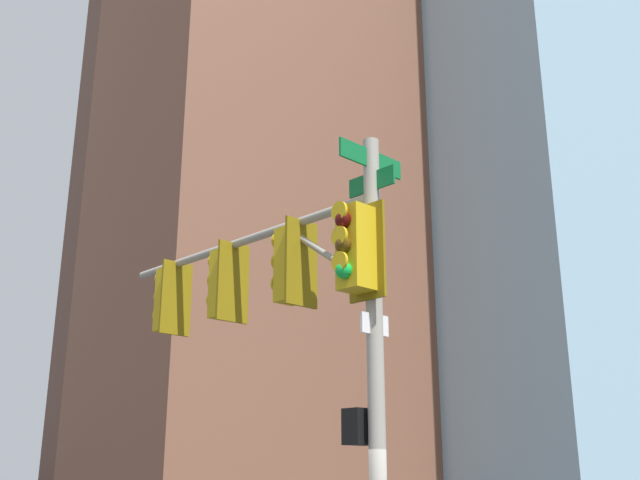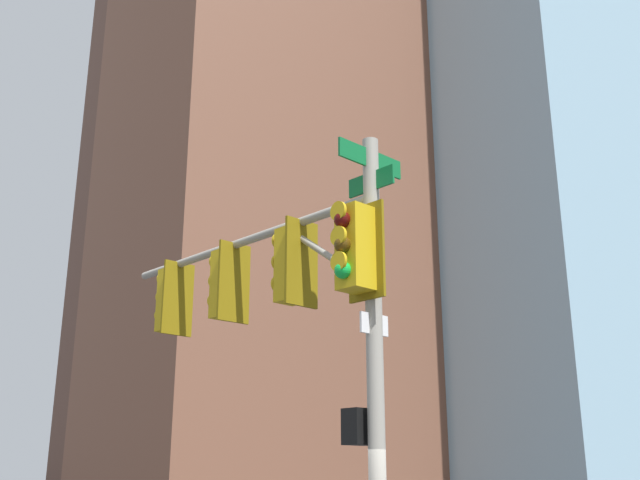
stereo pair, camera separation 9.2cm
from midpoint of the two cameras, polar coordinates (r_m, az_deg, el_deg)
name	(u,v)px [view 1 (the left image)]	position (r m, az deg, el deg)	size (l,w,h in m)	color
signal_pole_assembly	(280,299)	(9.92, -3.31, -4.50)	(1.66, 5.44, 6.19)	#9E998C
building_brick_nearside	(270,138)	(54.58, -3.87, 7.68)	(20.63, 19.60, 50.55)	brown
building_brick_midblock	(380,202)	(65.82, 4.54, 2.87)	(19.85, 18.10, 49.81)	brown
building_brick_farside	(232,217)	(63.67, -6.68, 1.70)	(23.31, 16.20, 45.73)	brown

